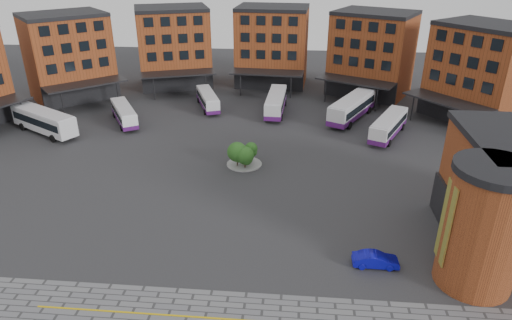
# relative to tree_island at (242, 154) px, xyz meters

# --- Properties ---
(ground) EXTENTS (160.00, 160.00, 0.00)m
(ground) POSITION_rel_tree_island_xyz_m (-1.85, -11.42, -1.68)
(ground) COLOR #28282B
(ground) RESTS_ON ground
(yellow_line) EXTENTS (26.00, 0.15, 0.02)m
(yellow_line) POSITION_rel_tree_island_xyz_m (0.15, -25.42, -1.65)
(yellow_line) COLOR gold
(yellow_line) RESTS_ON paving_zone
(main_building) EXTENTS (94.14, 42.48, 14.60)m
(main_building) POSITION_rel_tree_island_xyz_m (-6.63, 26.83, 5.54)
(main_building) COLOR brown
(main_building) RESTS_ON ground
(tree_island) EXTENTS (4.40, 4.40, 3.20)m
(tree_island) POSITION_rel_tree_island_xyz_m (0.00, 0.00, 0.00)
(tree_island) COLOR gray
(tree_island) RESTS_ON ground
(bus_a) EXTENTS (11.87, 8.48, 3.43)m
(bus_a) POSITION_rel_tree_island_xyz_m (-29.87, 8.36, 0.35)
(bus_a) COLOR silver
(bus_a) RESTS_ON ground
(bus_b) EXTENTS (6.95, 9.64, 2.77)m
(bus_b) POSITION_rel_tree_island_xyz_m (-19.84, 13.48, -0.18)
(bus_b) COLOR white
(bus_b) RESTS_ON ground
(bus_c) EXTENTS (5.60, 9.91, 2.75)m
(bus_c) POSITION_rel_tree_island_xyz_m (-8.35, 21.51, -0.19)
(bus_c) COLOR silver
(bus_c) RESTS_ON ground
(bus_d) EXTENTS (3.26, 11.43, 3.19)m
(bus_d) POSITION_rel_tree_island_xyz_m (3.09, 20.30, 0.05)
(bus_d) COLOR silver
(bus_d) RESTS_ON ground
(bus_e) EXTENTS (8.45, 12.49, 3.55)m
(bus_e) POSITION_rel_tree_island_xyz_m (15.07, 18.18, 0.24)
(bus_e) COLOR silver
(bus_e) RESTS_ON ground
(bus_f) EXTENTS (6.97, 10.88, 3.06)m
(bus_f) POSITION_rel_tree_island_xyz_m (19.60, 11.55, -0.02)
(bus_f) COLOR white
(bus_f) RESTS_ON ground
(blue_car) EXTENTS (3.97, 1.42, 1.30)m
(blue_car) POSITION_rel_tree_island_xyz_m (13.60, -18.16, -1.03)
(blue_car) COLOR #0D0CA8
(blue_car) RESTS_ON ground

